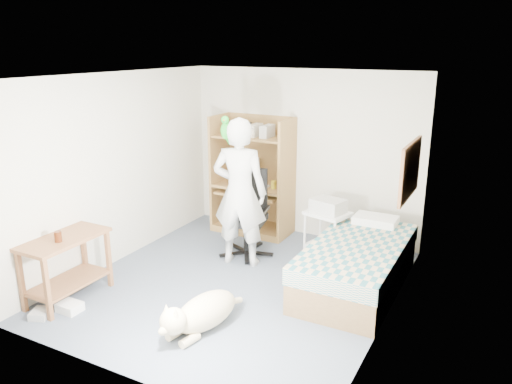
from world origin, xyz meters
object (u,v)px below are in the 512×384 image
at_px(office_chair, 247,225).
at_px(printer_cart, 327,227).
at_px(computer_hutch, 254,180).
at_px(person, 240,193).
at_px(bed, 357,265).
at_px(side_desk, 66,259).
at_px(dog, 201,313).

height_order(office_chair, printer_cart, office_chair).
distance_m(computer_hutch, person, 1.23).
height_order(bed, printer_cart, bed).
relative_size(side_desk, person, 0.51).
bearing_deg(printer_cart, side_desk, -117.08).
bearing_deg(bed, person, -178.87).
relative_size(bed, printer_cart, 3.09).
distance_m(bed, office_chair, 1.68).
xyz_separation_m(office_chair, person, (0.06, -0.31, 0.56)).
bearing_deg(computer_hutch, dog, -72.57).
distance_m(office_chair, dog, 2.03).
height_order(computer_hutch, dog, computer_hutch).
distance_m(bed, dog, 2.01).
relative_size(computer_hutch, bed, 0.89).
relative_size(side_desk, printer_cart, 1.53).
xyz_separation_m(side_desk, office_chair, (1.20, 2.10, -0.07)).
bearing_deg(printer_cart, computer_hutch, 176.84).
height_order(office_chair, person, person).
xyz_separation_m(computer_hutch, side_desk, (-0.85, -2.94, -0.33)).
relative_size(bed, dog, 1.73).
height_order(side_desk, person, person).
distance_m(computer_hutch, bed, 2.35).
height_order(bed, office_chair, office_chair).
relative_size(office_chair, dog, 1.01).
bearing_deg(person, office_chair, -90.94).
bearing_deg(side_desk, printer_cart, 48.34).
height_order(bed, side_desk, side_desk).
bearing_deg(printer_cart, office_chair, -144.08).
xyz_separation_m(computer_hutch, person, (0.41, -1.15, 0.16)).
distance_m(dog, printer_cart, 2.41).
xyz_separation_m(computer_hutch, dog, (0.87, -2.78, -0.63)).
distance_m(computer_hutch, printer_cart, 1.49).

